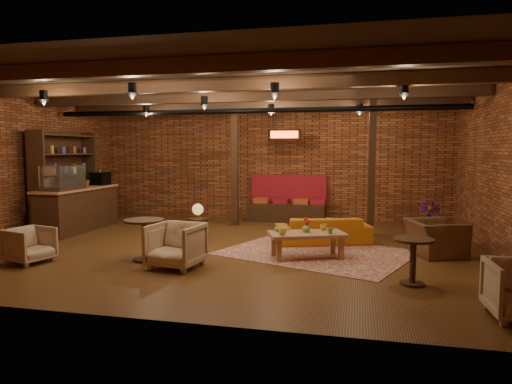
% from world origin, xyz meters
% --- Properties ---
extents(floor, '(10.00, 10.00, 0.00)m').
position_xyz_m(floor, '(0.00, 0.00, 0.00)').
color(floor, '#371E0D').
rests_on(floor, ground).
extents(ceiling, '(10.00, 8.00, 0.02)m').
position_xyz_m(ceiling, '(0.00, 0.00, 3.20)').
color(ceiling, black).
rests_on(ceiling, wall_back).
extents(wall_back, '(10.00, 0.02, 3.20)m').
position_xyz_m(wall_back, '(0.00, 4.00, 1.60)').
color(wall_back, brown).
rests_on(wall_back, ground).
extents(wall_front, '(10.00, 0.02, 3.20)m').
position_xyz_m(wall_front, '(0.00, -4.00, 1.60)').
color(wall_front, brown).
rests_on(wall_front, ground).
extents(wall_left, '(0.02, 8.00, 3.20)m').
position_xyz_m(wall_left, '(-5.00, 0.00, 1.60)').
color(wall_left, brown).
rests_on(wall_left, ground).
extents(wall_right, '(0.02, 8.00, 3.20)m').
position_xyz_m(wall_right, '(5.00, 0.00, 1.60)').
color(wall_right, brown).
rests_on(wall_right, ground).
extents(ceiling_beams, '(9.80, 6.40, 0.22)m').
position_xyz_m(ceiling_beams, '(0.00, 0.00, 3.08)').
color(ceiling_beams, black).
rests_on(ceiling_beams, ceiling).
extents(ceiling_pipe, '(9.60, 0.12, 0.12)m').
position_xyz_m(ceiling_pipe, '(0.00, 1.60, 2.85)').
color(ceiling_pipe, black).
rests_on(ceiling_pipe, ceiling).
extents(post_left, '(0.16, 0.16, 3.20)m').
position_xyz_m(post_left, '(-0.60, 2.60, 1.60)').
color(post_left, black).
rests_on(post_left, ground).
extents(post_right, '(0.16, 0.16, 3.20)m').
position_xyz_m(post_right, '(2.80, 2.00, 1.60)').
color(post_right, black).
rests_on(post_right, ground).
extents(service_counter, '(0.80, 2.50, 1.60)m').
position_xyz_m(service_counter, '(-4.10, 1.00, 0.80)').
color(service_counter, black).
rests_on(service_counter, ground).
extents(plant_counter, '(0.35, 0.39, 0.30)m').
position_xyz_m(plant_counter, '(-4.00, 1.20, 1.22)').
color(plant_counter, '#337F33').
rests_on(plant_counter, service_counter).
extents(shelving_hutch, '(0.52, 2.00, 2.40)m').
position_xyz_m(shelving_hutch, '(-4.50, 1.10, 1.20)').
color(shelving_hutch, black).
rests_on(shelving_hutch, ground).
extents(banquette, '(2.10, 0.70, 1.00)m').
position_xyz_m(banquette, '(0.60, 3.55, 0.50)').
color(banquette, maroon).
rests_on(banquette, ground).
extents(service_sign, '(0.86, 0.06, 0.30)m').
position_xyz_m(service_sign, '(0.60, 3.10, 2.35)').
color(service_sign, '#EB4517').
rests_on(service_sign, ceiling).
extents(ceiling_spotlights, '(6.40, 4.40, 0.28)m').
position_xyz_m(ceiling_spotlights, '(0.00, 0.00, 2.86)').
color(ceiling_spotlights, black).
rests_on(ceiling_spotlights, ceiling).
extents(rug, '(4.00, 3.56, 0.01)m').
position_xyz_m(rug, '(1.76, -0.13, 0.01)').
color(rug, maroon).
rests_on(rug, floor).
extents(sofa, '(2.08, 1.34, 0.57)m').
position_xyz_m(sofa, '(1.81, 0.79, 0.28)').
color(sofa, '#AA5D17').
rests_on(sofa, floor).
extents(coffee_table, '(1.51, 1.13, 0.72)m').
position_xyz_m(coffee_table, '(1.61, -0.58, 0.41)').
color(coffee_table, '#946445').
rests_on(coffee_table, floor).
extents(side_table_lamp, '(0.49, 0.49, 0.78)m').
position_xyz_m(side_table_lamp, '(-0.91, 0.65, 0.60)').
color(side_table_lamp, black).
rests_on(side_table_lamp, floor).
extents(round_table_left, '(0.70, 0.70, 0.73)m').
position_xyz_m(round_table_left, '(-1.15, -1.40, 0.50)').
color(round_table_left, black).
rests_on(round_table_left, floor).
extents(armchair_a, '(0.77, 0.80, 0.68)m').
position_xyz_m(armchair_a, '(-3.03, -1.99, 0.34)').
color(armchair_a, beige).
rests_on(armchair_a, floor).
extents(armchair_b, '(0.89, 0.85, 0.82)m').
position_xyz_m(armchair_b, '(-0.42, -1.73, 0.41)').
color(armchair_b, beige).
rests_on(armchair_b, floor).
extents(armchair_right, '(0.92, 1.15, 0.88)m').
position_xyz_m(armchair_right, '(3.92, 0.15, 0.44)').
color(armchair_right, brown).
rests_on(armchair_right, floor).
extents(side_table_book, '(0.50, 0.50, 0.48)m').
position_xyz_m(side_table_book, '(4.18, 0.76, 0.42)').
color(side_table_book, black).
rests_on(side_table_book, floor).
extents(round_table_right, '(0.58, 0.58, 0.68)m').
position_xyz_m(round_table_right, '(3.32, -1.88, 0.46)').
color(round_table_right, black).
rests_on(round_table_right, floor).
extents(plant_tall, '(1.47, 1.47, 2.60)m').
position_xyz_m(plant_tall, '(3.95, 1.32, 1.30)').
color(plant_tall, '#4C7F4C').
rests_on(plant_tall, floor).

